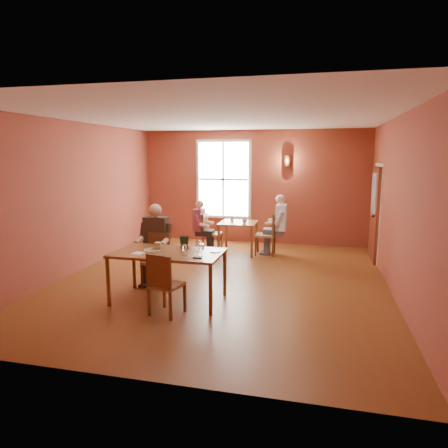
% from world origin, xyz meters
% --- Properties ---
extents(ground, '(6.00, 7.00, 0.01)m').
position_xyz_m(ground, '(0.00, 0.00, 0.00)').
color(ground, brown).
rests_on(ground, ground).
extents(wall_back, '(6.00, 0.04, 3.00)m').
position_xyz_m(wall_back, '(0.00, 3.50, 1.50)').
color(wall_back, brown).
rests_on(wall_back, ground).
extents(wall_front, '(6.00, 0.04, 3.00)m').
position_xyz_m(wall_front, '(0.00, -3.50, 1.50)').
color(wall_front, brown).
rests_on(wall_front, ground).
extents(wall_left, '(0.04, 7.00, 3.00)m').
position_xyz_m(wall_left, '(-3.00, 0.00, 1.50)').
color(wall_left, brown).
rests_on(wall_left, ground).
extents(wall_right, '(0.04, 7.00, 3.00)m').
position_xyz_m(wall_right, '(3.00, 0.00, 1.50)').
color(wall_right, brown).
rests_on(wall_right, ground).
extents(ceiling, '(6.00, 7.00, 0.04)m').
position_xyz_m(ceiling, '(0.00, 0.00, 3.00)').
color(ceiling, white).
rests_on(ceiling, wall_back).
extents(window, '(1.36, 0.10, 1.96)m').
position_xyz_m(window, '(-0.80, 3.45, 1.70)').
color(window, white).
rests_on(window, wall_back).
extents(door, '(0.12, 1.04, 2.10)m').
position_xyz_m(door, '(2.94, 2.30, 1.05)').
color(door, maroon).
rests_on(door, ground).
extents(wall_sconce, '(0.16, 0.16, 0.28)m').
position_xyz_m(wall_sconce, '(0.90, 3.40, 2.20)').
color(wall_sconce, brown).
rests_on(wall_sconce, wall_back).
extents(main_table, '(1.73, 0.98, 0.81)m').
position_xyz_m(main_table, '(-0.58, -1.22, 0.41)').
color(main_table, brown).
rests_on(main_table, ground).
extents(chair_diner_main, '(0.42, 0.42, 0.94)m').
position_xyz_m(chair_diner_main, '(-1.08, -0.57, 0.47)').
color(chair_diner_main, brown).
rests_on(chair_diner_main, ground).
extents(diner_main, '(0.56, 0.56, 1.41)m').
position_xyz_m(diner_main, '(-1.08, -0.60, 0.71)').
color(diner_main, black).
rests_on(diner_main, ground).
extents(chair_empty, '(0.50, 0.50, 0.94)m').
position_xyz_m(chair_empty, '(-0.40, -1.76, 0.47)').
color(chair_empty, brown).
rests_on(chair_empty, ground).
extents(plate_food, '(0.31, 0.31, 0.04)m').
position_xyz_m(plate_food, '(-0.86, -1.21, 0.83)').
color(plate_food, white).
rests_on(plate_food, main_table).
extents(sandwich, '(0.10, 0.09, 0.12)m').
position_xyz_m(sandwich, '(-0.77, -1.18, 0.87)').
color(sandwich, tan).
rests_on(sandwich, main_table).
extents(goblet_a, '(0.10, 0.10, 0.19)m').
position_xyz_m(goblet_a, '(-0.11, -1.11, 0.91)').
color(goblet_a, silver).
rests_on(goblet_a, main_table).
extents(goblet_b, '(0.11, 0.11, 0.20)m').
position_xyz_m(goblet_b, '(0.01, -1.33, 0.91)').
color(goblet_b, white).
rests_on(goblet_b, main_table).
extents(goblet_c, '(0.10, 0.10, 0.19)m').
position_xyz_m(goblet_c, '(-0.24, -1.39, 0.91)').
color(goblet_c, white).
rests_on(goblet_c, main_table).
extents(menu_stand, '(0.13, 0.07, 0.22)m').
position_xyz_m(menu_stand, '(-0.39, -0.96, 0.92)').
color(menu_stand, black).
rests_on(menu_stand, main_table).
extents(knife, '(0.22, 0.03, 0.00)m').
position_xyz_m(knife, '(-0.67, -1.46, 0.81)').
color(knife, white).
rests_on(knife, main_table).
extents(napkin, '(0.20, 0.20, 0.01)m').
position_xyz_m(napkin, '(-0.99, -1.43, 0.82)').
color(napkin, white).
rests_on(napkin, main_table).
extents(side_plate, '(0.19, 0.19, 0.01)m').
position_xyz_m(side_plate, '(0.15, -1.04, 0.82)').
color(side_plate, white).
rests_on(side_plate, main_table).
extents(sunglasses, '(0.14, 0.05, 0.02)m').
position_xyz_m(sunglasses, '(0.00, -1.51, 0.82)').
color(sunglasses, black).
rests_on(sunglasses, main_table).
extents(second_table, '(0.86, 0.86, 0.76)m').
position_xyz_m(second_table, '(-0.12, 2.19, 0.38)').
color(second_table, brown).
rests_on(second_table, ground).
extents(chair_diner_white, '(0.44, 0.44, 1.00)m').
position_xyz_m(chair_diner_white, '(0.53, 2.19, 0.50)').
color(chair_diner_white, '#5A3018').
rests_on(chair_diner_white, ground).
extents(diner_white, '(0.55, 0.55, 1.39)m').
position_xyz_m(diner_white, '(0.56, 2.19, 0.69)').
color(diner_white, white).
rests_on(diner_white, ground).
extents(chair_diner_maroon, '(0.42, 0.42, 0.94)m').
position_xyz_m(chair_diner_maroon, '(-0.77, 2.19, 0.47)').
color(chair_diner_maroon, '#41240F').
rests_on(chair_diner_maroon, ground).
extents(diner_maroon, '(0.49, 0.49, 1.23)m').
position_xyz_m(diner_maroon, '(-0.80, 2.19, 0.61)').
color(diner_maroon, '#5E1216').
rests_on(diner_maroon, ground).
extents(cup_a, '(0.14, 0.14, 0.09)m').
position_xyz_m(cup_a, '(0.05, 2.07, 0.81)').
color(cup_a, white).
rests_on(cup_a, second_table).
extents(cup_b, '(0.13, 0.13, 0.10)m').
position_xyz_m(cup_b, '(-0.32, 2.35, 0.81)').
color(cup_b, white).
rests_on(cup_b, second_table).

